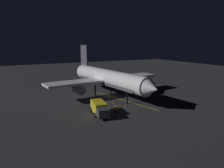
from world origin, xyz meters
name	(u,v)px	position (x,y,z in m)	size (l,w,h in m)	color
ground_plane	(108,97)	(0.00, 0.00, -0.10)	(180.00, 180.00, 0.20)	#2A2A2D
apron_guide_stripe	(122,100)	(-1.46, 4.00, 0.00)	(0.24, 21.53, 0.01)	gold
airliner	(107,78)	(0.06, -0.58, 4.52)	(30.07, 34.00, 12.33)	white
baggage_truck	(100,109)	(7.49, 11.32, 1.24)	(3.16, 6.54, 2.38)	gold
catering_truck	(147,88)	(-11.50, 0.46, 1.20)	(5.17, 6.41, 2.28)	navy
ground_crew_worker	(116,110)	(4.63, 12.27, 0.89)	(0.40, 0.40, 1.74)	black
traffic_cone_near_left	(114,103)	(1.81, 6.25, 0.25)	(0.50, 0.50, 0.55)	#EA590F
traffic_cone_near_right	(126,106)	(0.64, 9.17, 0.25)	(0.50, 0.50, 0.55)	#EA590F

